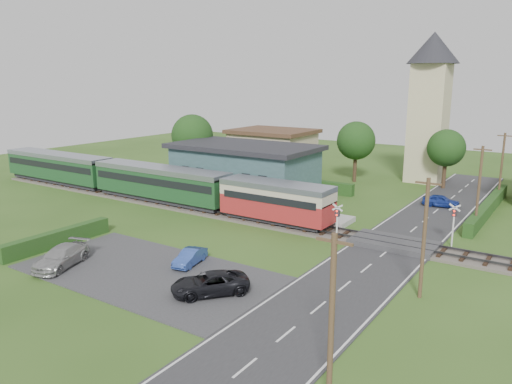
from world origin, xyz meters
The scene contains 30 objects.
ground centered at (0.00, 0.00, 0.00)m, with size 120.00×120.00×0.00m, color #2D4C19.
railway_track centered at (0.00, 2.00, 0.11)m, with size 76.00×3.20×0.49m.
road centered at (10.00, 0.00, 0.03)m, with size 6.00×70.00×0.05m, color #28282B.
car_park centered at (-1.50, -12.00, 0.04)m, with size 17.00×9.00×0.08m, color #333335.
crossing_deck centered at (10.00, 2.00, 0.23)m, with size 6.20×3.40×0.45m, color #333335.
platform centered at (-10.00, 5.20, 0.23)m, with size 30.00×3.00×0.45m, color gray.
equipment_hut centered at (-18.00, 5.20, 1.75)m, with size 2.30×2.30×2.55m.
station_building centered at (-10.00, 10.99, 2.69)m, with size 16.00×9.00×5.30m.
train centered at (-17.13, 2.00, 2.18)m, with size 43.20×2.90×3.40m.
church_tower centered at (5.00, 28.00, 10.23)m, with size 6.00×6.00×17.60m.
house_west centered at (-15.00, 25.00, 2.79)m, with size 10.80×8.80×5.50m.
hedge_carpark centered at (-11.00, -12.00, 0.60)m, with size 0.80×9.00×1.20m, color #193814.
hedge_roadside centered at (14.20, 16.00, 0.60)m, with size 0.80×18.00×1.20m, color #193814.
hedge_station centered at (-10.00, 15.50, 0.65)m, with size 22.00×0.80×1.30m, color #193814.
tree_a centered at (-20.00, 14.00, 5.38)m, with size 5.20×5.20×8.00m.
tree_b centered at (-2.00, 23.00, 5.02)m, with size 4.60×4.60×7.34m.
tree_c centered at (8.00, 25.00, 4.65)m, with size 4.20×4.20×6.78m.
utility_pole_a centered at (14.20, -18.00, 3.63)m, with size 1.40×0.22×7.00m.
utility_pole_b centered at (14.20, -6.00, 3.63)m, with size 1.40×0.22×7.00m.
utility_pole_c centered at (14.20, 10.00, 3.63)m, with size 1.40×0.22×7.00m.
utility_pole_d centered at (14.20, 22.00, 3.63)m, with size 1.40×0.22×7.00m.
crossing_signal_near centered at (6.40, -0.41, 2.14)m, with size 0.84×0.28×3.28m.
crossing_signal_far centered at (13.60, 4.39, 2.14)m, with size 0.84×0.28×3.28m.
streetlamp_west centered at (-22.00, 20.00, 3.04)m, with size 0.30×0.30×5.15m.
car_on_road centered at (9.94, 16.04, 0.64)m, with size 1.40×3.47×1.18m, color navy.
car_park_blue centered at (-0.09, -9.50, 0.60)m, with size 1.10×3.15×1.04m, color #2B4796.
car_park_silver centered at (-6.97, -14.50, 0.75)m, with size 1.88×4.62×1.34m, color #9A9A9A.
car_park_dark centered at (3.96, -12.40, 0.71)m, with size 2.08×4.50×1.25m, color black.
pedestrian_near centered at (-3.94, 5.08, 1.28)m, with size 0.61×0.40×1.67m, color gray.
pedestrian_far centered at (-14.26, 5.10, 1.22)m, with size 0.74×0.58×1.53m, color gray.
Camera 1 is at (21.13, -33.33, 12.25)m, focal length 35.00 mm.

